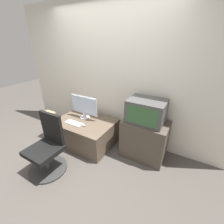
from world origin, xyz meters
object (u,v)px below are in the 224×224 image
at_px(keyboard, 74,123).
at_px(cardboard_box_lower, 52,130).
at_px(mouse, 84,125).
at_px(book, 45,145).
at_px(office_chair, 48,150).
at_px(crt_tv, 146,111).
at_px(main_monitor, 84,107).

relative_size(keyboard, cardboard_box_lower, 1.02).
height_order(mouse, book, mouse).
height_order(mouse, office_chair, office_chair).
bearing_deg(mouse, cardboard_box_lower, -175.53).
bearing_deg(mouse, crt_tv, 21.36).
bearing_deg(book, mouse, 25.15).
xyz_separation_m(main_monitor, keyboard, (-0.03, -0.29, -0.23)).
height_order(main_monitor, crt_tv, crt_tv).
bearing_deg(cardboard_box_lower, mouse, 4.47).
relative_size(mouse, crt_tv, 0.10).
bearing_deg(keyboard, main_monitor, 84.23).
bearing_deg(crt_tv, book, -156.99).
distance_m(main_monitor, office_chair, 1.02).
height_order(main_monitor, mouse, main_monitor).
height_order(crt_tv, book, crt_tv).
height_order(crt_tv, cardboard_box_lower, crt_tv).
distance_m(cardboard_box_lower, book, 0.35).
bearing_deg(main_monitor, office_chair, -88.63).
bearing_deg(cardboard_box_lower, main_monitor, 28.00).
xyz_separation_m(cardboard_box_lower, book, (0.09, -0.29, -0.17)).
bearing_deg(main_monitor, crt_tv, 5.45).
relative_size(keyboard, office_chair, 0.39).
height_order(crt_tv, office_chair, crt_tv).
bearing_deg(main_monitor, book, -131.13).
xyz_separation_m(main_monitor, cardboard_box_lower, (-0.65, -0.34, -0.55)).
distance_m(main_monitor, cardboard_box_lower, 0.91).
bearing_deg(keyboard, book, -146.88).
relative_size(crt_tv, office_chair, 0.63).
xyz_separation_m(keyboard, book, (-0.52, -0.34, -0.48)).
bearing_deg(office_chair, mouse, 75.11).
relative_size(keyboard, crt_tv, 0.62).
bearing_deg(keyboard, cardboard_box_lower, -175.13).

